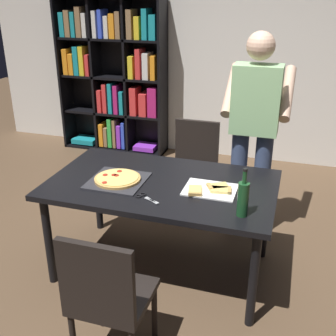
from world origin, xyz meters
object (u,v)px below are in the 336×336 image
(chair_far_side, at_px, (194,163))
(wine_bottle, at_px, (243,198))
(chair_near_camera, at_px, (107,294))
(bookshelf, at_px, (114,75))
(pepperoni_pizza_on_tray, at_px, (118,179))
(kitchen_scissors, at_px, (145,197))
(person_serving_pizza, at_px, (254,126))
(dining_table, at_px, (162,191))

(chair_far_side, distance_m, wine_bottle, 1.46)
(chair_near_camera, distance_m, bookshelf, 3.67)
(pepperoni_pizza_on_tray, bearing_deg, chair_near_camera, -70.60)
(kitchen_scissors, bearing_deg, chair_near_camera, -87.27)
(chair_near_camera, xyz_separation_m, bookshelf, (-1.43, 3.34, 0.48))
(chair_far_side, xyz_separation_m, person_serving_pizza, (0.55, -0.22, 0.49))
(dining_table, xyz_separation_m, pepperoni_pizza_on_tray, (-0.31, -0.08, 0.09))
(person_serving_pizza, bearing_deg, chair_far_side, 158.30)
(person_serving_pizza, height_order, kitchen_scissors, person_serving_pizza)
(chair_far_side, height_order, bookshelf, bookshelf)
(chair_far_side, bearing_deg, person_serving_pizza, -21.70)
(pepperoni_pizza_on_tray, xyz_separation_m, wine_bottle, (0.93, -0.22, 0.10))
(pepperoni_pizza_on_tray, bearing_deg, kitchen_scissors, -33.58)
(dining_table, xyz_separation_m, bookshelf, (-1.43, 2.37, 0.32))
(person_serving_pizza, bearing_deg, wine_bottle, -86.27)
(bookshelf, bearing_deg, dining_table, -59.00)
(wine_bottle, height_order, kitchen_scissors, wine_bottle)
(wine_bottle, bearing_deg, bookshelf, 127.43)
(chair_far_side, xyz_separation_m, kitchen_scissors, (-0.03, -1.23, 0.24))
(chair_far_side, height_order, kitchen_scissors, chair_far_side)
(chair_far_side, distance_m, pepperoni_pizza_on_tray, 1.12)
(dining_table, distance_m, chair_far_side, 0.98)
(pepperoni_pizza_on_tray, distance_m, wine_bottle, 0.97)
(chair_far_side, bearing_deg, pepperoni_pizza_on_tray, -106.63)
(bookshelf, relative_size, pepperoni_pizza_on_tray, 4.92)
(person_serving_pizza, relative_size, pepperoni_pizza_on_tray, 4.42)
(person_serving_pizza, distance_m, wine_bottle, 1.06)
(chair_near_camera, xyz_separation_m, person_serving_pizza, (0.55, 1.72, 0.49))
(chair_near_camera, height_order, bookshelf, bookshelf)
(chair_near_camera, bearing_deg, chair_far_side, 90.00)
(bookshelf, relative_size, wine_bottle, 6.17)
(chair_near_camera, distance_m, pepperoni_pizza_on_tray, 0.98)
(pepperoni_pizza_on_tray, height_order, kitchen_scissors, pepperoni_pizza_on_tray)
(dining_table, bearing_deg, pepperoni_pizza_on_tray, -165.76)
(chair_near_camera, bearing_deg, kitchen_scissors, 92.73)
(kitchen_scissors, bearing_deg, bookshelf, 117.83)
(chair_far_side, relative_size, kitchen_scissors, 4.64)
(chair_far_side, xyz_separation_m, wine_bottle, (0.62, -1.27, 0.36))
(dining_table, distance_m, wine_bottle, 0.72)
(chair_far_side, bearing_deg, kitchen_scissors, -91.56)
(chair_near_camera, distance_m, kitchen_scissors, 0.74)
(bookshelf, distance_m, pepperoni_pizza_on_tray, 2.70)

